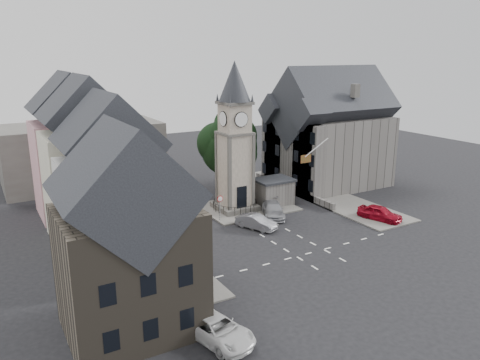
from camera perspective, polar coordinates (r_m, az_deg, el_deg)
ground at (r=46.07m, az=4.29°, el=-6.44°), size 120.00×120.00×0.00m
pavement_west at (r=46.14m, az=-13.12°, el=-6.68°), size 6.00×30.00×0.14m
pavement_east at (r=58.95m, az=9.61°, el=-1.65°), size 6.00×26.00×0.14m
central_island at (r=53.13m, az=0.79°, el=-3.31°), size 10.00×8.00×0.16m
road_markings at (r=42.01m, az=8.55°, el=-8.78°), size 20.00×8.00×0.01m
clock_tower at (r=50.40m, az=-0.64°, el=5.11°), size 4.86×4.86×16.25m
stone_shelter at (r=53.98m, az=4.09°, el=-1.41°), size 4.30×3.30×3.08m
town_tree at (r=55.87m, az=-1.37°, el=4.92°), size 7.20×7.20×10.80m
warning_sign_post at (r=48.22m, az=-2.45°, el=-2.84°), size 0.70×0.19×2.85m
terrace_pink at (r=53.06m, az=-19.85°, el=3.02°), size 8.10×7.60×12.80m
terrace_cream at (r=45.37m, az=-17.97°, el=1.23°), size 8.10×7.60×12.80m
terrace_tudor at (r=37.93m, az=-15.30°, el=-1.86°), size 8.10×7.60×12.00m
building_sw_stone at (r=29.65m, az=-13.43°, el=-8.32°), size 8.60×7.60×10.40m
backdrop_west at (r=65.75m, az=-18.60°, el=3.05°), size 20.00×10.00×8.00m
east_building at (r=62.02m, az=10.68°, el=5.03°), size 14.40×11.40×12.60m
east_boundary_wall at (r=58.69m, az=6.27°, el=-1.21°), size 0.40×16.00×0.90m
flagpole at (r=51.81m, az=9.31°, el=3.93°), size 3.68×0.10×2.74m
car_west_blue at (r=39.80m, az=-8.61°, el=-9.17°), size 3.90×1.71×1.31m
car_west_silver at (r=43.92m, az=-10.91°, el=-6.88°), size 4.02×1.61×1.30m
car_west_grey at (r=46.31m, az=-8.40°, el=-5.44°), size 5.87×5.33×1.52m
car_island_silver at (r=46.78m, az=1.99°, el=-5.13°), size 3.16×4.50×1.41m
car_island_east at (r=50.33m, az=4.04°, el=-3.62°), size 4.17×5.57×1.50m
car_east_red at (r=51.15m, az=16.67°, el=-3.88°), size 3.20×4.99×1.58m
van_sw_white at (r=29.89m, az=-2.85°, el=-17.71°), size 3.74×5.78×1.48m
pedestrian at (r=57.40m, az=5.68°, el=-1.11°), size 0.74×0.57×1.79m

